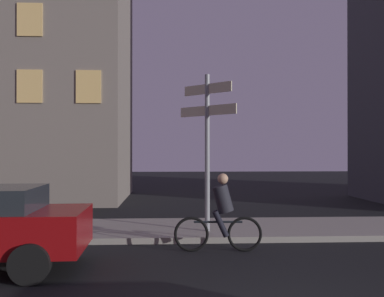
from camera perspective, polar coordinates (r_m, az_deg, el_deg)
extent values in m
cube|color=gray|center=(11.70, 4.70, -10.17)|extent=(40.00, 2.92, 0.14)
cylinder|color=gray|center=(10.83, 1.96, -0.53)|extent=(0.12, 0.12, 3.79)
cube|color=beige|center=(10.93, 1.96, 7.59)|extent=(1.06, 1.06, 0.24)
cube|color=beige|center=(10.87, 1.96, 4.84)|extent=(1.26, 1.26, 0.24)
cylinder|color=black|center=(7.58, -19.95, -13.66)|extent=(0.65, 0.24, 0.64)
cylinder|color=black|center=(9.30, -16.97, -11.17)|extent=(0.65, 0.24, 0.64)
torus|color=black|center=(9.37, -0.08, -10.85)|extent=(0.72, 0.09, 0.72)
torus|color=black|center=(9.44, 6.73, -10.77)|extent=(0.72, 0.09, 0.72)
cylinder|color=black|center=(9.35, 3.34, -9.32)|extent=(1.00, 0.09, 0.04)
cylinder|color=#26262D|center=(9.30, 3.95, -6.42)|extent=(0.47, 0.34, 0.61)
sphere|color=tan|center=(9.26, 3.95, -3.87)|extent=(0.22, 0.22, 0.22)
cylinder|color=black|center=(9.27, 3.69, -9.59)|extent=(0.35, 0.14, 0.55)
cylinder|color=black|center=(9.45, 3.61, -9.41)|extent=(0.35, 0.14, 0.55)
cube|color=#F2C672|center=(17.30, -19.98, 7.46)|extent=(0.90, 0.06, 1.20)
cube|color=#F2C672|center=(16.81, -13.05, 7.68)|extent=(0.90, 0.06, 1.20)
cube|color=#F2C672|center=(17.78, -19.97, 15.18)|extent=(0.90, 0.06, 1.20)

